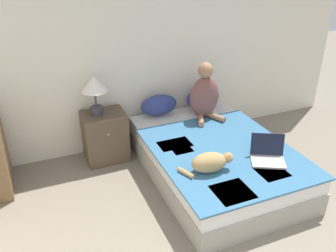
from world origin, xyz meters
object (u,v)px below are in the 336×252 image
Objects in this scene: person_sitting at (205,95)px; cat_tabby at (210,162)px; pillow_far at (203,98)px; laptop_open at (268,155)px; nightstand at (105,136)px; pillow_near at (159,105)px; table_lamp at (94,87)px; bed at (214,159)px.

person_sitting reaches higher than cat_tabby.
pillow_far is 1.44m from laptop_open.
cat_tabby is 1.52m from nightstand.
pillow_near is 0.67× the size of person_sitting.
pillow_near is 0.90m from table_lamp.
cat_tabby is at bearing -114.91° from person_sitting.
pillow_near reaches higher than bed.
laptop_open is at bearing -89.92° from pillow_far.
pillow_far is at bearing 70.99° from bed.
pillow_far is at bearing 72.82° from cat_tabby.
pillow_near is at bearing 3.85° from table_lamp.
cat_tabby is at bearing -58.99° from table_lamp.
person_sitting is 1.66× the size of laptop_open.
pillow_near is at bearing 108.94° from bed.
pillow_far is at bearing 2.93° from nightstand.
pillow_far is 1.40m from nightstand.
pillow_near is at bearing 180.00° from pillow_far.
laptop_open is at bearing -58.51° from bed.
table_lamp is (-1.31, 0.22, 0.22)m from person_sitting.
bed is 2.93× the size of person_sitting.
pillow_far is 0.34m from person_sitting.
pillow_near reaches higher than cat_tabby.
cat_tabby is at bearing -156.91° from laptop_open.
person_sitting reaches higher than nightstand.
pillow_near is at bearing 141.44° from laptop_open.
bed is 0.65m from cat_tabby.
laptop_open reaches higher than cat_tabby.
bed is at bearing -38.68° from nightstand.
laptop_open is (0.63, -1.43, -0.08)m from pillow_near.
table_lamp is (-0.81, -0.05, 0.39)m from pillow_near.
person_sitting is 1.19m from laptop_open.
laptop_open is at bearing -83.81° from person_sitting.
bed is 1.36m from nightstand.
person_sitting is at bearing 73.41° from bed.
laptop_open is 1.94m from nightstand.
person_sitting is at bearing 72.73° from cat_tabby.
laptop_open is 0.69× the size of nightstand.
nightstand is 0.66m from table_lamp.
cat_tabby is (-0.32, -0.47, 0.32)m from bed.
laptop_open is (0.32, -0.52, 0.28)m from bed.
laptop_open is (0.13, -1.16, -0.25)m from person_sitting.
nightstand is at bearing -174.59° from pillow_near.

